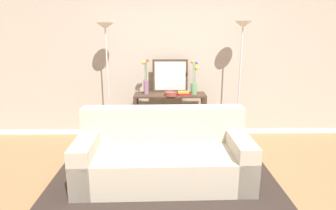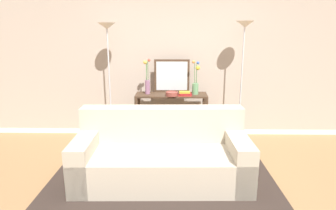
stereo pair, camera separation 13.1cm
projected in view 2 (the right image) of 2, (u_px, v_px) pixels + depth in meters
name	position (u px, v px, depth m)	size (l,w,h in m)	color
ground_plane	(176.00, 197.00, 3.38)	(16.00, 16.00, 0.02)	#9E754C
back_wall	(176.00, 52.00, 5.13)	(12.00, 0.15, 2.97)	white
area_rug	(162.00, 185.00, 3.62)	(2.84, 1.97, 0.01)	#332823
couch	(162.00, 156.00, 3.71)	(2.13, 0.99, 0.88)	#BCB29E
console_table	(171.00, 109.00, 4.95)	(1.18, 0.40, 0.82)	#473323
floor_lamp_left	(108.00, 50.00, 4.63)	(0.28, 0.28, 1.97)	silver
floor_lamp_right	(243.00, 49.00, 4.59)	(0.28, 0.28, 1.99)	silver
wall_mirror	(172.00, 76.00, 4.98)	(0.60, 0.02, 0.56)	#473323
vase_tall_flowers	(147.00, 81.00, 4.84)	(0.12, 0.09, 0.58)	gray
vase_short_flowers	(196.00, 83.00, 4.83)	(0.13, 0.11, 0.56)	#669E6B
fruit_bowl	(172.00, 94.00, 4.75)	(0.20, 0.20, 0.07)	brown
book_stack	(185.00, 94.00, 4.75)	(0.22, 0.14, 0.07)	#BC3328
book_row_under_console	(154.00, 137.00, 5.08)	(0.38, 0.17, 0.13)	tan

